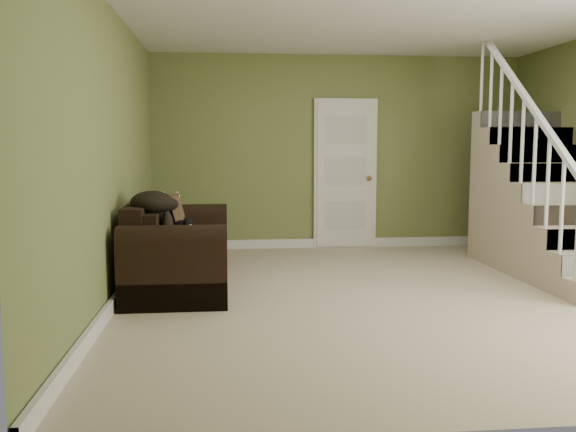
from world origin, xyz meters
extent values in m
cube|color=#CBB093|center=(0.00, 0.00, 0.00)|extent=(5.00, 5.50, 0.01)
cube|color=white|center=(0.00, 0.00, 2.60)|extent=(5.00, 5.50, 0.01)
cube|color=olive|center=(0.00, 2.75, 1.30)|extent=(5.00, 0.04, 2.60)
cube|color=olive|center=(0.00, -2.75, 1.30)|extent=(5.00, 0.04, 2.60)
cube|color=olive|center=(-2.50, 0.00, 1.30)|extent=(0.04, 5.50, 2.60)
cube|color=white|center=(0.00, 2.72, 0.06)|extent=(5.00, 0.04, 0.12)
cube|color=white|center=(-2.47, 0.00, 0.06)|extent=(0.04, 5.50, 0.12)
cube|color=white|center=(0.10, 2.71, 1.01)|extent=(0.86, 0.05, 2.02)
cube|color=white|center=(0.10, 2.69, 1.00)|extent=(0.78, 0.04, 1.96)
sphere|color=olive|center=(0.42, 2.65, 0.95)|extent=(0.07, 0.07, 0.07)
cylinder|color=white|center=(1.55, -0.19, 0.85)|extent=(0.04, 0.04, 0.90)
cylinder|color=white|center=(1.55, 0.08, 1.05)|extent=(0.04, 0.04, 0.90)
cube|color=#CBB093|center=(2.00, 0.35, 0.40)|extent=(1.00, 0.27, 0.80)
cylinder|color=white|center=(1.55, 0.35, 1.25)|extent=(0.04, 0.04, 0.90)
cube|color=#CBB093|center=(2.00, 0.62, 0.50)|extent=(1.00, 0.27, 1.00)
cylinder|color=white|center=(1.55, 0.62, 1.45)|extent=(0.04, 0.04, 0.90)
cube|color=#CBB093|center=(2.00, 0.89, 0.60)|extent=(1.00, 0.27, 1.20)
cylinder|color=white|center=(1.55, 0.89, 1.65)|extent=(0.04, 0.04, 0.90)
cube|color=#CBB093|center=(2.00, 1.16, 0.70)|extent=(1.00, 0.27, 1.40)
cylinder|color=white|center=(1.55, 1.16, 1.85)|extent=(0.04, 0.04, 0.90)
cube|color=#CBB093|center=(2.00, 1.43, 0.80)|extent=(1.00, 0.27, 1.60)
cylinder|color=white|center=(1.55, 1.43, 2.05)|extent=(0.04, 0.04, 0.90)
cube|color=#CBB093|center=(2.00, 1.70, 0.90)|extent=(1.00, 0.27, 1.80)
cylinder|color=white|center=(1.55, 1.70, 2.25)|extent=(0.04, 0.04, 0.90)
cube|color=white|center=(1.55, 0.62, 1.90)|extent=(0.06, 2.46, 1.84)
cube|color=black|center=(-1.97, 0.61, 0.12)|extent=(0.92, 2.13, 0.24)
cube|color=black|center=(-1.87, 0.61, 0.35)|extent=(0.70, 1.61, 0.21)
cube|color=black|center=(-1.97, -0.33, 0.30)|extent=(0.92, 0.24, 0.60)
cube|color=black|center=(-1.97, 1.56, 0.30)|extent=(0.92, 0.24, 0.60)
cylinder|color=black|center=(-1.97, -0.33, 0.60)|extent=(0.92, 0.24, 0.24)
cylinder|color=black|center=(-1.97, 1.56, 0.60)|extent=(0.92, 0.24, 0.24)
cube|color=black|center=(-2.33, 0.61, 0.54)|extent=(0.19, 1.64, 0.61)
cube|color=black|center=(-2.18, 0.61, 0.61)|extent=(0.14, 1.59, 0.34)
cube|color=black|center=(-2.16, 1.78, 0.31)|extent=(0.59, 0.59, 0.62)
cylinder|color=#CEEAF3|center=(-2.24, 1.72, 0.72)|extent=(0.06, 0.06, 0.20)
cylinder|color=blue|center=(-2.24, 1.72, 0.72)|extent=(0.07, 0.07, 0.05)
cylinder|color=white|center=(-2.24, 1.72, 0.84)|extent=(0.03, 0.03, 0.03)
cylinder|color=#CEEAF3|center=(-2.09, 1.76, 0.72)|extent=(0.06, 0.06, 0.20)
cylinder|color=blue|center=(-2.09, 1.76, 0.72)|extent=(0.07, 0.07, 0.05)
cylinder|color=white|center=(-2.09, 1.76, 0.84)|extent=(0.03, 0.03, 0.03)
ellipsoid|color=black|center=(-1.97, 0.85, 0.54)|extent=(0.29, 0.35, 0.17)
ellipsoid|color=white|center=(-1.97, 0.78, 0.51)|extent=(0.14, 0.16, 0.09)
sphere|color=black|center=(-1.97, 0.69, 0.60)|extent=(0.15, 0.15, 0.11)
ellipsoid|color=white|center=(-1.97, 0.64, 0.58)|extent=(0.07, 0.07, 0.05)
cone|color=black|center=(-2.00, 0.70, 0.65)|extent=(0.05, 0.06, 0.05)
cone|color=black|center=(-1.94, 0.70, 0.65)|extent=(0.05, 0.06, 0.05)
cylinder|color=black|center=(-1.88, 0.97, 0.47)|extent=(0.17, 0.20, 0.03)
ellipsoid|color=yellow|center=(-1.93, 0.39, 0.48)|extent=(0.12, 0.18, 0.05)
cube|color=#4E321F|center=(-2.03, 1.23, 0.64)|extent=(0.25, 0.45, 0.45)
ellipsoid|color=black|center=(-2.20, 0.19, 0.87)|extent=(0.52, 0.59, 0.21)
camera|label=1|loc=(-1.51, -5.47, 1.37)|focal=38.00mm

